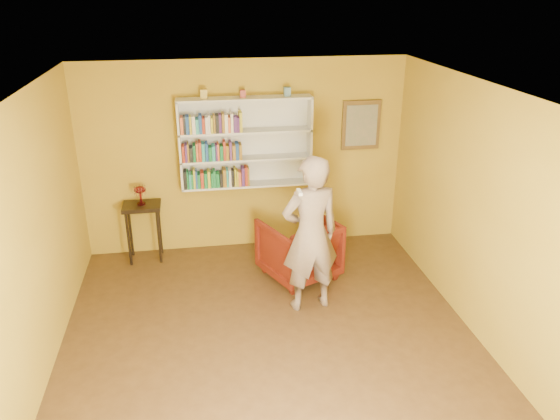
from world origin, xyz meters
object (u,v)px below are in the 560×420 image
object	(u,v)px
console_table	(142,214)
ruby_lustre	(140,191)
armchair	(299,248)
person	(310,235)
bookshelf	(245,142)

from	to	relation	value
console_table	ruby_lustre	size ratio (longest dim) A/B	3.17
console_table	armchair	size ratio (longest dim) A/B	0.94
person	console_table	bearing A→B (deg)	-46.96
ruby_lustre	armchair	bearing A→B (deg)	-21.77
ruby_lustre	armchair	xyz separation A→B (m)	(2.03, -0.81, -0.62)
person	ruby_lustre	bearing A→B (deg)	-46.96
ruby_lustre	armchair	world-z (taller)	ruby_lustre
bookshelf	console_table	xyz separation A→B (m)	(-1.45, -0.16, -0.91)
ruby_lustre	person	bearing A→B (deg)	-37.60
bookshelf	armchair	size ratio (longest dim) A/B	2.05
ruby_lustre	armchair	size ratio (longest dim) A/B	0.30
armchair	person	size ratio (longest dim) A/B	0.46
console_table	ruby_lustre	world-z (taller)	ruby_lustre
person	armchair	bearing A→B (deg)	-100.54
console_table	ruby_lustre	bearing A→B (deg)	116.57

